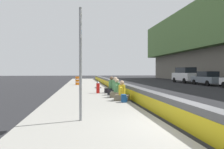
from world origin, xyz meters
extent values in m
plane|color=#232326|center=(0.00, 0.00, 0.00)|extent=(160.00, 160.00, 0.00)
cube|color=gray|center=(0.00, 2.65, 0.07)|extent=(80.00, 4.40, 0.14)
cube|color=#545456|center=(0.00, 0.00, 0.42)|extent=(76.00, 0.44, 0.85)
cube|color=gold|center=(0.00, 0.23, 0.38)|extent=(74.48, 0.01, 0.54)
cylinder|color=gray|center=(1.21, 3.00, 1.94)|extent=(0.09, 0.09, 3.60)
cube|color=white|center=(1.21, 2.98, 3.44)|extent=(0.44, 0.02, 0.36)
cube|color=black|center=(1.21, 2.97, 3.44)|extent=(0.30, 0.01, 0.10)
cube|color=white|center=(1.21, 2.98, 2.94)|extent=(0.44, 0.02, 0.36)
cube|color=#1956AD|center=(1.21, 2.97, 2.94)|extent=(0.30, 0.01, 0.10)
cylinder|color=red|center=(9.61, 1.80, 0.50)|extent=(0.24, 0.24, 0.72)
cone|color=gray|center=(9.61, 1.80, 0.94)|extent=(0.26, 0.26, 0.16)
cylinder|color=gray|center=(9.61, 1.63, 0.54)|extent=(0.10, 0.12, 0.10)
cylinder|color=gray|center=(9.61, 1.97, 0.54)|extent=(0.10, 0.12, 0.10)
cube|color=#706651|center=(5.70, 0.81, 0.28)|extent=(0.87, 0.94, 0.29)
cylinder|color=gold|center=(5.70, 0.81, 0.70)|extent=(0.37, 0.37, 0.54)
sphere|color=tan|center=(5.70, 0.81, 1.09)|extent=(0.24, 0.24, 0.24)
cylinder|color=gold|center=(5.89, 0.74, 0.65)|extent=(0.31, 0.21, 0.48)
cylinder|color=gold|center=(5.51, 0.87, 0.65)|extent=(0.31, 0.21, 0.48)
cube|color=#706651|center=(7.14, 0.84, 0.29)|extent=(0.85, 0.94, 0.30)
cylinder|color=#4C8951|center=(7.14, 0.84, 0.73)|extent=(0.39, 0.39, 0.57)
sphere|color=beige|center=(7.14, 0.84, 1.14)|extent=(0.25, 0.25, 0.25)
cylinder|color=#4C8951|center=(7.35, 0.79, 0.67)|extent=(0.31, 0.20, 0.50)
cylinder|color=#4C8951|center=(6.94, 0.89, 0.67)|extent=(0.31, 0.20, 0.50)
cube|color=black|center=(8.44, 0.73, 0.30)|extent=(0.92, 1.01, 0.32)
cylinder|color=#4C8951|center=(8.44, 0.73, 0.76)|extent=(0.41, 0.41, 0.60)
sphere|color=beige|center=(8.44, 0.73, 1.20)|extent=(0.27, 0.27, 0.27)
cylinder|color=#4C8951|center=(8.65, 0.79, 0.70)|extent=(0.34, 0.22, 0.53)
cylinder|color=#4C8951|center=(8.22, 0.67, 0.70)|extent=(0.34, 0.22, 0.53)
cube|color=black|center=(9.83, 0.80, 0.30)|extent=(0.93, 1.01, 0.32)
cylinder|color=#4C8951|center=(9.83, 0.80, 0.76)|extent=(0.41, 0.41, 0.60)
sphere|color=brown|center=(9.83, 0.80, 1.19)|extent=(0.27, 0.27, 0.27)
cylinder|color=#4C8951|center=(10.05, 0.86, 0.70)|extent=(0.34, 0.22, 0.53)
cylinder|color=#4C8951|center=(9.61, 0.73, 0.70)|extent=(0.34, 0.22, 0.53)
cube|color=navy|center=(4.96, 0.85, 0.34)|extent=(0.32, 0.22, 0.40)
cube|color=navy|center=(4.96, 0.71, 0.28)|extent=(0.22, 0.06, 0.20)
cylinder|color=orange|center=(19.40, 3.40, 0.61)|extent=(0.52, 0.52, 0.95)
cylinder|color=white|center=(19.40, 3.40, 0.80)|extent=(0.54, 0.54, 0.10)
cylinder|color=white|center=(19.40, 3.40, 0.47)|extent=(0.54, 0.54, 0.10)
cylinder|color=black|center=(14.03, -11.27, 0.33)|extent=(0.66, 0.22, 0.66)
cube|color=slate|center=(18.51, -12.22, 0.69)|extent=(4.51, 1.82, 0.72)
cube|color=black|center=(18.41, -12.22, 1.38)|extent=(2.21, 1.63, 0.66)
cylinder|color=black|center=(19.94, -11.35, 0.33)|extent=(0.66, 0.22, 0.66)
cylinder|color=black|center=(19.95, -13.08, 0.33)|extent=(0.66, 0.22, 0.66)
cylinder|color=black|center=(17.06, -11.36, 0.33)|extent=(0.66, 0.22, 0.66)
cylinder|color=black|center=(17.07, -13.09, 0.33)|extent=(0.66, 0.22, 0.66)
cube|color=silver|center=(24.02, -12.16, 0.93)|extent=(4.85, 2.06, 1.10)
cube|color=black|center=(23.92, -12.16, 1.88)|extent=(3.15, 1.82, 0.80)
cylinder|color=black|center=(25.52, -11.20, 0.38)|extent=(0.77, 0.24, 0.76)
cylinder|color=black|center=(25.58, -13.04, 0.38)|extent=(0.77, 0.24, 0.76)
cylinder|color=black|center=(22.45, -11.28, 0.38)|extent=(0.77, 0.24, 0.76)
cylinder|color=black|center=(22.51, -13.13, 0.38)|extent=(0.77, 0.24, 0.76)
camera|label=1|loc=(-5.68, 2.98, 1.71)|focal=34.36mm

